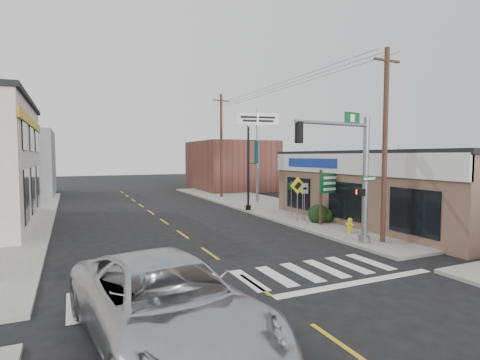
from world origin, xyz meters
name	(u,v)px	position (x,y,z in m)	size (l,w,h in m)	color
ground	(254,284)	(0.00, 0.00, 0.00)	(140.00, 140.00, 0.00)	black
sidewalk_right	(285,210)	(9.00, 13.00, 0.07)	(6.00, 38.00, 0.13)	gray
center_line	(183,234)	(0.00, 8.00, 0.01)	(0.12, 56.00, 0.01)	gold
crosswalk	(248,280)	(0.00, 0.40, 0.01)	(11.00, 2.20, 0.01)	silver
thrift_store	(423,188)	(14.50, 6.00, 2.00)	(12.00, 14.00, 4.00)	brown
bldg_distant_right	(231,166)	(12.00, 30.00, 2.80)	(8.00, 10.00, 5.60)	brown
bldg_distant_left	(2,164)	(-11.00, 32.00, 3.20)	(9.00, 10.00, 6.40)	gray
suv	(166,303)	(-3.31, -2.53, 0.89)	(2.96, 6.42, 1.79)	#B1B3B6
traffic_signal_pole	(354,166)	(5.98, 2.48, 3.48)	(4.43, 0.37, 5.62)	gray
guide_sign	(332,189)	(8.20, 6.74, 2.09)	(1.74, 0.14, 3.05)	#4C3023
fire_hydrant	(350,225)	(7.48, 4.36, 0.53)	(0.23, 0.23, 0.74)	yellow
ped_crossing_sign	(298,191)	(6.94, 8.23, 1.91)	(1.00, 0.07, 2.58)	gray
lamp_post	(249,160)	(6.36, 13.50, 3.66)	(0.79, 0.62, 6.09)	black
dance_center_sign	(258,133)	(9.00, 17.37, 5.78)	(3.58, 0.22, 7.61)	gray
bare_tree	(410,156)	(10.13, 3.20, 3.94)	(2.42, 2.42, 4.84)	black
shrub_front	(395,220)	(10.25, 4.16, 0.62)	(1.32, 1.32, 0.99)	#1A3313
shrub_back	(318,214)	(7.88, 7.50, 0.57)	(1.18, 1.18, 0.88)	#1C3213
utility_pole_near	(385,144)	(7.50, 2.26, 4.46)	(1.47, 0.22, 8.45)	#443720
utility_pole_far	(221,144)	(7.79, 22.36, 5.00)	(1.65, 0.25, 9.50)	#483623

